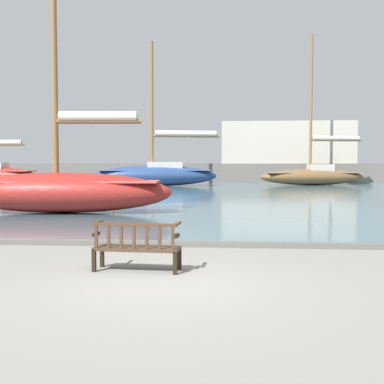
% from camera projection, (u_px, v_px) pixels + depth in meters
% --- Properties ---
extents(ground_plane, '(160.00, 160.00, 0.00)m').
position_uv_depth(ground_plane, '(163.00, 285.00, 7.91)').
color(ground_plane, gray).
extents(harbor_water, '(100.00, 80.00, 0.08)m').
position_uv_depth(harbor_water, '(220.00, 184.00, 51.71)').
color(harbor_water, '#476670').
rests_on(harbor_water, ground).
extents(quay_edge_kerb, '(40.00, 0.30, 0.12)m').
position_uv_depth(quay_edge_kerb, '(185.00, 244.00, 11.74)').
color(quay_edge_kerb, '#5B5954').
rests_on(quay_edge_kerb, ground).
extents(park_bench, '(1.63, 0.63, 0.92)m').
position_uv_depth(park_bench, '(137.00, 246.00, 8.96)').
color(park_bench, black).
rests_on(park_bench, ground).
extents(sailboat_mid_starboard, '(10.79, 3.13, 11.27)m').
position_uv_depth(sailboat_mid_starboard, '(62.00, 189.00, 19.39)').
color(sailboat_mid_starboard, maroon).
rests_on(sailboat_mid_starboard, harbor_water).
extents(sailboat_outer_starboard, '(11.06, 4.84, 14.80)m').
position_uv_depth(sailboat_outer_starboard, '(314.00, 174.00, 47.81)').
color(sailboat_outer_starboard, brown).
rests_on(sailboat_outer_starboard, harbor_water).
extents(sailboat_nearest_port, '(12.17, 5.46, 13.49)m').
position_uv_depth(sailboat_nearest_port, '(156.00, 173.00, 45.39)').
color(sailboat_nearest_port, navy).
rests_on(sailboat_nearest_port, harbor_water).
extents(channel_buoy, '(0.59, 0.59, 1.29)m').
position_uv_depth(channel_buoy, '(113.00, 193.00, 28.38)').
color(channel_buoy, gold).
rests_on(channel_buoy, harbor_water).
extents(far_breakwater, '(50.68, 2.40, 6.90)m').
position_uv_depth(far_breakwater, '(243.00, 163.00, 53.70)').
color(far_breakwater, '#66605B').
rests_on(far_breakwater, ground).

